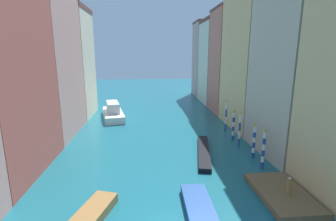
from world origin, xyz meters
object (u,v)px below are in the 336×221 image
at_px(person_on_dock, 289,186).
at_px(mooring_pole_4, 226,116).
at_px(mooring_pole_1, 254,141).
at_px(motorboat_1, 89,218).
at_px(mooring_pole_2, 240,130).
at_px(waterfront_dock, 282,194).
at_px(vaporetto_white, 113,112).
at_px(mooring_pole_3, 233,125).
at_px(gondola_black, 204,152).
at_px(mooring_pole_0, 264,148).
at_px(motorboat_0, 199,207).

height_order(person_on_dock, mooring_pole_4, mooring_pole_4).
bearing_deg(mooring_pole_1, motorboat_1, -148.41).
bearing_deg(mooring_pole_2, waterfront_dock, -92.68).
bearing_deg(mooring_pole_1, mooring_pole_2, 96.85).
distance_m(mooring_pole_1, vaporetto_white, 25.96).
bearing_deg(mooring_pole_3, motorboat_1, -134.71).
relative_size(mooring_pole_3, vaporetto_white, 0.40).
bearing_deg(gondola_black, mooring_pole_0, -38.62).
height_order(waterfront_dock, mooring_pole_4, mooring_pole_4).
xyz_separation_m(person_on_dock, mooring_pole_3, (0.47, 14.14, 0.88)).
bearing_deg(mooring_pole_0, motorboat_1, -155.40).
distance_m(waterfront_dock, motorboat_1, 14.83).
bearing_deg(person_on_dock, gondola_black, 114.51).
bearing_deg(waterfront_dock, motorboat_0, -169.13).
bearing_deg(vaporetto_white, gondola_black, -54.52).
bearing_deg(motorboat_0, mooring_pole_4, 67.20).
relative_size(mooring_pole_4, gondola_black, 0.47).
height_order(mooring_pole_2, mooring_pole_3, mooring_pole_2).
relative_size(mooring_pole_1, motorboat_1, 0.67).
xyz_separation_m(mooring_pole_1, motorboat_1, (-15.62, -9.61, -1.62)).
bearing_deg(mooring_pole_4, mooring_pole_2, -93.29).
xyz_separation_m(mooring_pole_2, vaporetto_white, (-17.25, 15.70, -1.16)).
bearing_deg(gondola_black, mooring_pole_4, 58.03).
bearing_deg(motorboat_1, gondola_black, 46.85).
relative_size(mooring_pole_3, mooring_pole_4, 0.87).
relative_size(waterfront_dock, mooring_pole_1, 1.65).
bearing_deg(mooring_pole_1, vaporetto_white, 132.85).
xyz_separation_m(mooring_pole_0, motorboat_0, (-7.82, -6.53, -1.76)).
xyz_separation_m(waterfront_dock, mooring_pole_1, (0.91, 7.69, 1.73)).
height_order(waterfront_dock, mooring_pole_2, mooring_pole_2).
height_order(mooring_pole_0, motorboat_0, mooring_pole_0).
bearing_deg(waterfront_dock, mooring_pole_1, 83.23).
bearing_deg(person_on_dock, motorboat_1, -174.70).
distance_m(mooring_pole_2, motorboat_0, 14.60).
distance_m(waterfront_dock, gondola_black, 10.16).
distance_m(mooring_pole_2, motorboat_1, 20.06).
bearing_deg(mooring_pole_3, gondola_black, -138.31).
xyz_separation_m(mooring_pole_1, gondola_black, (-5.18, 1.53, -1.73)).
relative_size(mooring_pole_0, mooring_pole_4, 0.88).
bearing_deg(mooring_pole_1, person_on_dock, -95.09).
distance_m(mooring_pole_3, motorboat_0, 16.90).
height_order(mooring_pole_0, mooring_pole_3, mooring_pole_0).
bearing_deg(person_on_dock, waterfront_dock, 108.88).
distance_m(waterfront_dock, mooring_pole_3, 13.74).
distance_m(mooring_pole_1, motorboat_0, 12.15).
xyz_separation_m(mooring_pole_0, mooring_pole_1, (0.12, 2.51, -0.11)).
xyz_separation_m(mooring_pole_3, motorboat_1, (-15.36, -15.52, -1.72)).
relative_size(mooring_pole_0, mooring_pole_3, 1.01).
xyz_separation_m(mooring_pole_1, vaporetto_white, (-17.64, 19.02, -0.93)).
xyz_separation_m(person_on_dock, mooring_pole_2, (0.33, 11.54, 1.01)).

